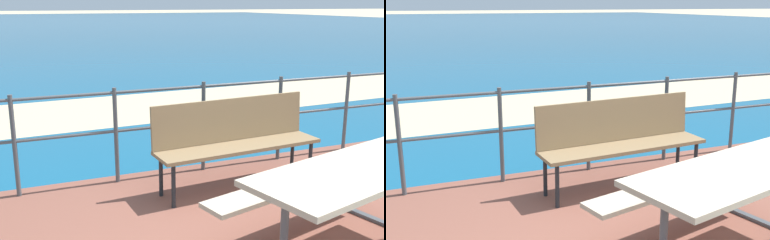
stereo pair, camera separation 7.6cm
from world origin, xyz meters
TOP-DOWN VIEW (x-y plane):
  - sea_water at (0.00, 40.00)m, footprint 90.00×90.00m
  - beach_strip at (0.00, 6.04)m, footprint 54.06×4.83m
  - picnic_table at (0.21, 0.19)m, footprint 2.02×1.78m
  - park_bench at (0.12, 1.88)m, footprint 1.77×0.53m
  - railing_fence at (0.00, 2.42)m, footprint 5.94×0.04m

SIDE VIEW (x-z plane):
  - sea_water at x=0.00m, z-range 0.00..0.01m
  - beach_strip at x=0.00m, z-range 0.00..0.01m
  - park_bench at x=0.12m, z-range 0.15..1.04m
  - picnic_table at x=0.21m, z-range 0.25..1.01m
  - railing_fence at x=0.00m, z-range 0.18..1.19m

